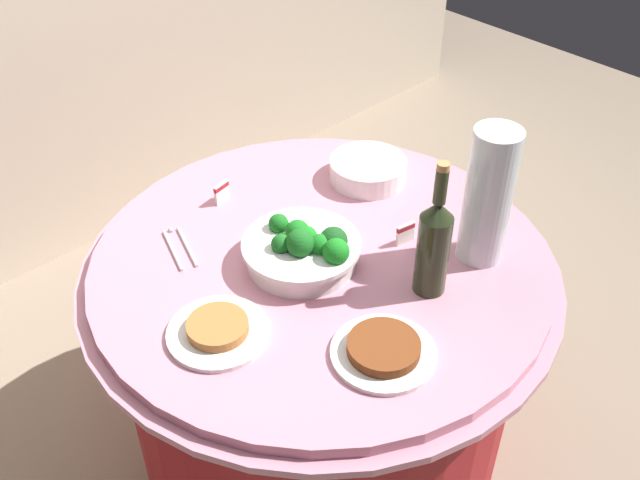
# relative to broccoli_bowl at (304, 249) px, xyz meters

# --- Properties ---
(ground_plane) EXTENTS (6.00, 6.00, 0.00)m
(ground_plane) POSITION_rel_broccoli_bowl_xyz_m (0.05, -0.01, -0.78)
(ground_plane) COLOR gray
(buffet_table) EXTENTS (1.16, 1.16, 0.74)m
(buffet_table) POSITION_rel_broccoli_bowl_xyz_m (0.05, -0.01, -0.41)
(buffet_table) COLOR maroon
(buffet_table) RESTS_ON ground_plane
(broccoli_bowl) EXTENTS (0.28, 0.28, 0.12)m
(broccoli_bowl) POSITION_rel_broccoli_bowl_xyz_m (0.00, 0.00, 0.00)
(broccoli_bowl) COLOR white
(broccoli_bowl) RESTS_ON buffet_table
(plate_stack) EXTENTS (0.21, 0.21, 0.06)m
(plate_stack) POSITION_rel_broccoli_bowl_xyz_m (0.37, 0.15, -0.01)
(plate_stack) COLOR white
(plate_stack) RESTS_ON buffet_table
(wine_bottle) EXTENTS (0.07, 0.07, 0.34)m
(wine_bottle) POSITION_rel_broccoli_bowl_xyz_m (0.15, -0.26, 0.08)
(wine_bottle) COLOR #242E18
(wine_bottle) RESTS_ON buffet_table
(decorative_fruit_vase) EXTENTS (0.11, 0.11, 0.34)m
(decorative_fruit_vase) POSITION_rel_broccoli_bowl_xyz_m (0.33, -0.26, 0.10)
(decorative_fruit_vase) COLOR silver
(decorative_fruit_vase) RESTS_ON buffet_table
(serving_tongs) EXTENTS (0.09, 0.17, 0.01)m
(serving_tongs) POSITION_rel_broccoli_bowl_xyz_m (-0.18, 0.25, -0.04)
(serving_tongs) COLOR silver
(serving_tongs) RESTS_ON buffet_table
(food_plate_stir_fry) EXTENTS (0.22, 0.22, 0.04)m
(food_plate_stir_fry) POSITION_rel_broccoli_bowl_xyz_m (-0.08, -0.33, -0.03)
(food_plate_stir_fry) COLOR white
(food_plate_stir_fry) RESTS_ON buffet_table
(food_plate_peanuts) EXTENTS (0.22, 0.22, 0.04)m
(food_plate_peanuts) POSITION_rel_broccoli_bowl_xyz_m (-0.29, -0.05, -0.03)
(food_plate_peanuts) COLOR white
(food_plate_peanuts) RESTS_ON buffet_table
(label_placard_front) EXTENTS (0.05, 0.02, 0.05)m
(label_placard_front) POSITION_rel_broccoli_bowl_xyz_m (0.23, -0.11, -0.01)
(label_placard_front) COLOR white
(label_placard_front) RESTS_ON buffet_table
(label_placard_mid) EXTENTS (0.05, 0.02, 0.05)m
(label_placard_mid) POSITION_rel_broccoli_bowl_xyz_m (0.01, 0.34, -0.01)
(label_placard_mid) COLOR white
(label_placard_mid) RESTS_ON buffet_table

